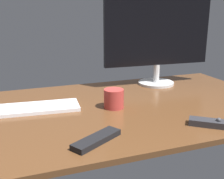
# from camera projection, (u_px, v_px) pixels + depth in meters

# --- Properties ---
(desk) EXTENTS (1.40, 0.84, 0.02)m
(desk) POSITION_uv_depth(u_px,v_px,m) (128.00, 107.00, 1.26)
(desk) COLOR brown
(desk) RESTS_ON ground
(monitor) EXTENTS (0.60, 0.20, 0.49)m
(monitor) POSITION_uv_depth(u_px,v_px,m) (158.00, 35.00, 1.53)
(monitor) COLOR silver
(monitor) RESTS_ON desk
(keyboard) EXTENTS (0.40, 0.18, 0.01)m
(keyboard) POSITION_uv_depth(u_px,v_px,m) (33.00, 108.00, 1.20)
(keyboard) COLOR white
(keyboard) RESTS_ON desk
(media_remote) EXTENTS (0.15, 0.13, 0.04)m
(media_remote) POSITION_uv_depth(u_px,v_px,m) (211.00, 123.00, 1.03)
(media_remote) COLOR #2D2D33
(media_remote) RESTS_ON desk
(tv_remote) EXTENTS (0.19, 0.14, 0.02)m
(tv_remote) POSITION_uv_depth(u_px,v_px,m) (97.00, 139.00, 0.91)
(tv_remote) COLOR black
(tv_remote) RESTS_ON desk
(coffee_mug) EXTENTS (0.09, 0.09, 0.08)m
(coffee_mug) POSITION_uv_depth(u_px,v_px,m) (114.00, 99.00, 1.21)
(coffee_mug) COLOR #B23833
(coffee_mug) RESTS_ON desk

